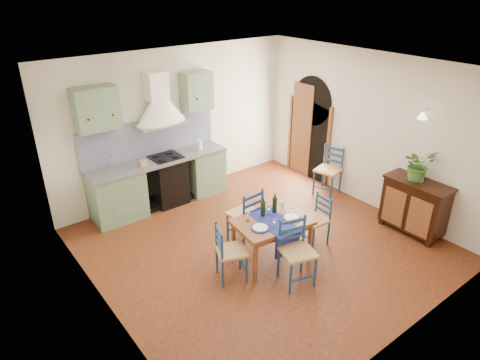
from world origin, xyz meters
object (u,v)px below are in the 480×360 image
at_px(dining_table, 273,225).
at_px(potted_plant, 419,165).
at_px(chair_near, 296,251).
at_px(sideboard, 415,205).

xyz_separation_m(dining_table, potted_plant, (2.42, -0.75, 0.58)).
relative_size(dining_table, chair_near, 1.24).
bearing_deg(potted_plant, chair_near, 175.45).
bearing_deg(chair_near, sideboard, -6.37).
bearing_deg(dining_table, sideboard, -19.05).
distance_m(chair_near, potted_plant, 2.57).
bearing_deg(dining_table, chair_near, -94.98).
distance_m(dining_table, sideboard, 2.54).
relative_size(dining_table, sideboard, 1.12).
height_order(chair_near, sideboard, chair_near).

